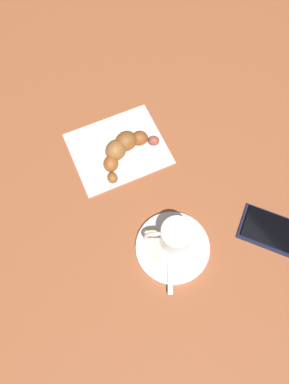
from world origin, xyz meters
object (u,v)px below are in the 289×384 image
Objects in this scene: espresso_cup at (175,236)px; napkin at (120,147)px; sugar_packet at (155,244)px; saucer at (173,247)px; cell_phone at (276,232)px; croissant at (123,148)px; teaspoon at (169,243)px.

napkin is (0.23, -0.03, -0.04)m from espresso_cup.
sugar_packet is (0.01, 0.03, -0.03)m from espresso_cup.
saucer is 0.24m from napkin.
cell_phone is at bearing -121.02° from espresso_cup.
sugar_packet is 0.22m from napkin.
espresso_cup is at bearing 58.98° from cell_phone.
napkin is 1.32× the size of croissant.
espresso_cup is at bearing 171.67° from napkin.
espresso_cup is 0.23m from napkin.
napkin is at bearing -10.17° from saucer.
croissant reaches higher than napkin.
croissant is (0.20, -0.07, 0.01)m from sugar_packet.
napkin is at bearing -171.16° from sugar_packet.
espresso_cup reaches higher than teaspoon.
teaspoon is at bearing 168.54° from croissant.
napkin is 0.03m from croissant.
espresso_cup is 0.20m from cell_phone.
sugar_packet is (0.02, 0.02, 0.01)m from saucer.
napkin is 1.26× the size of cell_phone.
teaspoon is 0.23m from napkin.
sugar_packet is 0.21m from croissant.
teaspoon reaches higher than napkin.
cell_phone is at bearing -157.69° from napkin.
croissant is at bearing -11.46° from teaspoon.
cell_phone is at bearing 86.16° from sugar_packet.
teaspoon reaches higher than cell_phone.
sugar_packet is at bearing 162.78° from napkin.
saucer is 2.14× the size of sugar_packet.
espresso_cup is (0.01, -0.01, 0.03)m from saucer.
croissant reaches higher than teaspoon.
napkin is at bearing -2.22° from croissant.
sugar_packet is at bearing 57.86° from teaspoon.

